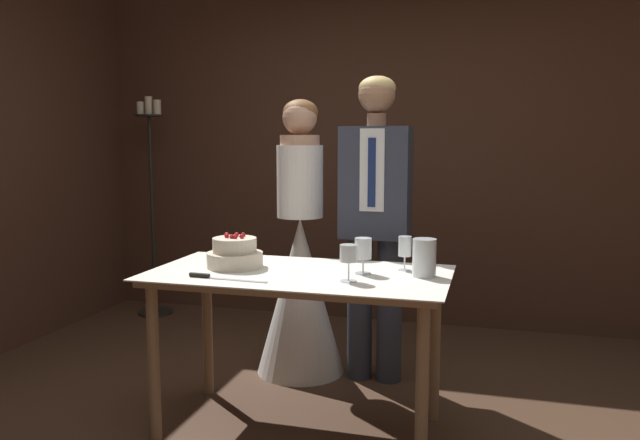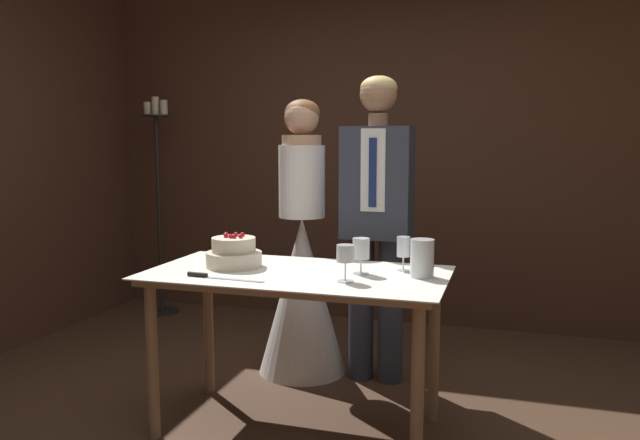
{
  "view_description": "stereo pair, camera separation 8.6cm",
  "coord_description": "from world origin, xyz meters",
  "px_view_note": "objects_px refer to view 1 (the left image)",
  "views": [
    {
      "loc": [
        0.85,
        -2.67,
        1.43
      ],
      "look_at": [
        -0.05,
        0.53,
        1.01
      ],
      "focal_mm": 35.0,
      "sensor_mm": 36.0,
      "label": 1
    },
    {
      "loc": [
        0.93,
        -2.65,
        1.43
      ],
      "look_at": [
        -0.05,
        0.53,
        1.01
      ],
      "focal_mm": 35.0,
      "sensor_mm": 36.0,
      "label": 2
    }
  ],
  "objects_px": {
    "candle_stand": "(152,207)",
    "cake_knife": "(213,277)",
    "wine_glass_near": "(405,248)",
    "cake_table": "(299,292)",
    "tiered_cake": "(235,254)",
    "groom": "(376,212)",
    "wine_glass_middle": "(363,250)",
    "hurricane_candle": "(424,259)",
    "wine_glass_far": "(349,255)",
    "bride": "(300,274)"
  },
  "relations": [
    {
      "from": "wine_glass_middle",
      "to": "groom",
      "type": "distance_m",
      "value": 0.72
    },
    {
      "from": "tiered_cake",
      "to": "wine_glass_near",
      "type": "distance_m",
      "value": 0.85
    },
    {
      "from": "tiered_cake",
      "to": "candle_stand",
      "type": "relative_size",
      "value": 0.16
    },
    {
      "from": "bride",
      "to": "candle_stand",
      "type": "distance_m",
      "value": 1.83
    },
    {
      "from": "hurricane_candle",
      "to": "groom",
      "type": "bearing_deg",
      "value": 117.6
    },
    {
      "from": "tiered_cake",
      "to": "cake_knife",
      "type": "distance_m",
      "value": 0.28
    },
    {
      "from": "wine_glass_far",
      "to": "candle_stand",
      "type": "distance_m",
      "value": 2.75
    },
    {
      "from": "cake_knife",
      "to": "hurricane_candle",
      "type": "xyz_separation_m",
      "value": [
        0.94,
        0.31,
        0.08
      ]
    },
    {
      "from": "wine_glass_near",
      "to": "cake_knife",
      "type": "bearing_deg",
      "value": -153.06
    },
    {
      "from": "wine_glass_far",
      "to": "hurricane_candle",
      "type": "relative_size",
      "value": 0.95
    },
    {
      "from": "cake_knife",
      "to": "wine_glass_far",
      "type": "xyz_separation_m",
      "value": [
        0.62,
        0.11,
        0.11
      ]
    },
    {
      "from": "wine_glass_near",
      "to": "wine_glass_middle",
      "type": "height_order",
      "value": "wine_glass_middle"
    },
    {
      "from": "groom",
      "to": "candle_stand",
      "type": "distance_m",
      "value": 2.22
    },
    {
      "from": "groom",
      "to": "tiered_cake",
      "type": "bearing_deg",
      "value": -128.24
    },
    {
      "from": "hurricane_candle",
      "to": "cake_knife",
      "type": "bearing_deg",
      "value": -161.65
    },
    {
      "from": "tiered_cake",
      "to": "candle_stand",
      "type": "distance_m",
      "value": 2.19
    },
    {
      "from": "bride",
      "to": "wine_glass_far",
      "type": "bearing_deg",
      "value": -60.3
    },
    {
      "from": "cake_table",
      "to": "wine_glass_middle",
      "type": "xyz_separation_m",
      "value": [
        0.31,
        0.05,
        0.21
      ]
    },
    {
      "from": "cake_table",
      "to": "cake_knife",
      "type": "xyz_separation_m",
      "value": [
        -0.34,
        -0.24,
        0.1
      ]
    },
    {
      "from": "candle_stand",
      "to": "cake_knife",
      "type": "bearing_deg",
      "value": -53.04
    },
    {
      "from": "cake_table",
      "to": "wine_glass_far",
      "type": "relative_size",
      "value": 8.59
    },
    {
      "from": "hurricane_candle",
      "to": "groom",
      "type": "xyz_separation_m",
      "value": [
        -0.36,
        0.69,
        0.13
      ]
    },
    {
      "from": "wine_glass_middle",
      "to": "candle_stand",
      "type": "height_order",
      "value": "candle_stand"
    },
    {
      "from": "bride",
      "to": "groom",
      "type": "xyz_separation_m",
      "value": [
        0.46,
        -0.0,
        0.4
      ]
    },
    {
      "from": "cake_knife",
      "to": "wine_glass_middle",
      "type": "distance_m",
      "value": 0.72
    },
    {
      "from": "candle_stand",
      "to": "tiered_cake",
      "type": "bearing_deg",
      "value": -48.9
    },
    {
      "from": "wine_glass_near",
      "to": "bride",
      "type": "bearing_deg",
      "value": 141.04
    },
    {
      "from": "tiered_cake",
      "to": "wine_glass_near",
      "type": "bearing_deg",
      "value": 10.35
    },
    {
      "from": "wine_glass_near",
      "to": "groom",
      "type": "height_order",
      "value": "groom"
    },
    {
      "from": "cake_table",
      "to": "hurricane_candle",
      "type": "relative_size",
      "value": 8.12
    },
    {
      "from": "candle_stand",
      "to": "groom",
      "type": "bearing_deg",
      "value": -24.45
    },
    {
      "from": "cake_table",
      "to": "wine_glass_middle",
      "type": "distance_m",
      "value": 0.37
    },
    {
      "from": "cake_knife",
      "to": "groom",
      "type": "bearing_deg",
      "value": 63.73
    },
    {
      "from": "wine_glass_far",
      "to": "candle_stand",
      "type": "relative_size",
      "value": 0.09
    },
    {
      "from": "hurricane_candle",
      "to": "groom",
      "type": "distance_m",
      "value": 0.79
    },
    {
      "from": "groom",
      "to": "cake_knife",
      "type": "bearing_deg",
      "value": -119.77
    },
    {
      "from": "wine_glass_near",
      "to": "candle_stand",
      "type": "xyz_separation_m",
      "value": [
        -2.27,
        1.5,
        -0.02
      ]
    },
    {
      "from": "cake_knife",
      "to": "bride",
      "type": "height_order",
      "value": "bride"
    },
    {
      "from": "tiered_cake",
      "to": "wine_glass_middle",
      "type": "distance_m",
      "value": 0.65
    },
    {
      "from": "groom",
      "to": "candle_stand",
      "type": "xyz_separation_m",
      "value": [
        -2.02,
        0.92,
        -0.12
      ]
    },
    {
      "from": "hurricane_candle",
      "to": "candle_stand",
      "type": "xyz_separation_m",
      "value": [
        -2.38,
        1.61,
        0.01
      ]
    },
    {
      "from": "wine_glass_far",
      "to": "tiered_cake",
      "type": "bearing_deg",
      "value": 165.72
    },
    {
      "from": "cake_table",
      "to": "tiered_cake",
      "type": "xyz_separation_m",
      "value": [
        -0.35,
        0.03,
        0.16
      ]
    },
    {
      "from": "wine_glass_far",
      "to": "candle_stand",
      "type": "height_order",
      "value": "candle_stand"
    },
    {
      "from": "cake_knife",
      "to": "groom",
      "type": "distance_m",
      "value": 1.17
    },
    {
      "from": "tiered_cake",
      "to": "hurricane_candle",
      "type": "height_order",
      "value": "hurricane_candle"
    },
    {
      "from": "tiered_cake",
      "to": "bride",
      "type": "xyz_separation_m",
      "value": [
        0.11,
        0.73,
        -0.25
      ]
    },
    {
      "from": "wine_glass_far",
      "to": "wine_glass_middle",
      "type": "bearing_deg",
      "value": 80.68
    },
    {
      "from": "cake_table",
      "to": "hurricane_candle",
      "type": "bearing_deg",
      "value": 6.6
    },
    {
      "from": "wine_glass_middle",
      "to": "wine_glass_near",
      "type": "bearing_deg",
      "value": 36.0
    }
  ]
}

